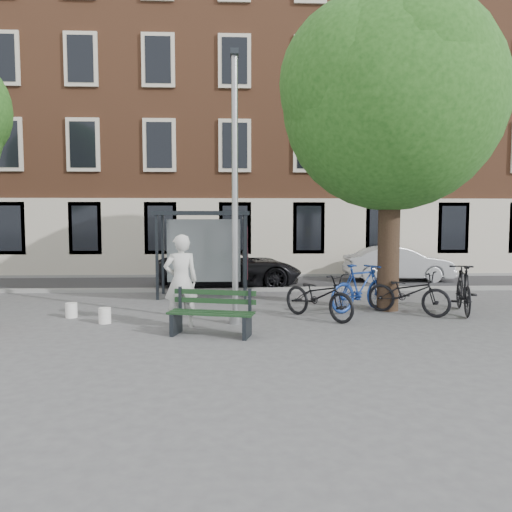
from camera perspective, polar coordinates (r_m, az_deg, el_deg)
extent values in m
plane|color=#4C4C4F|center=(11.57, -2.37, -7.71)|extent=(90.00, 90.00, 0.00)
cube|color=#28282B|center=(18.47, -2.39, -3.12)|extent=(40.00, 4.00, 0.01)
cube|color=gray|center=(16.48, -2.38, -3.85)|extent=(40.00, 0.25, 0.12)
cube|color=gray|center=(20.45, -2.39, -2.23)|extent=(40.00, 0.25, 0.12)
cube|color=brown|center=(24.73, -2.45, 15.07)|extent=(30.00, 8.00, 14.00)
cylinder|color=#9EA0A3|center=(11.32, -2.42, 7.30)|extent=(0.14, 0.14, 6.00)
cylinder|color=#9EA0A3|center=(11.54, -2.38, -7.13)|extent=(0.28, 0.28, 0.24)
cube|color=#1E2328|center=(11.87, -2.48, 22.17)|extent=(0.18, 0.35, 0.12)
cylinder|color=black|center=(13.44, 14.92, 1.16)|extent=(0.56, 0.56, 3.40)
sphere|color=#1E4B16|center=(13.74, 15.24, 16.75)|extent=(5.60, 5.60, 5.60)
sphere|color=#1E4B16|center=(14.51, 18.34, 18.04)|extent=(3.92, 3.92, 3.92)
sphere|color=#1E4B16|center=(13.32, 12.22, 18.54)|extent=(4.20, 4.20, 4.20)
sphere|color=#1E4B16|center=(13.12, 17.45, 20.01)|extent=(3.64, 3.64, 3.64)
cube|color=#1E2328|center=(14.93, -11.26, -0.19)|extent=(0.08, 0.08, 2.50)
cube|color=#1E2328|center=(14.76, -1.23, -0.16)|extent=(0.08, 0.08, 2.50)
cube|color=#1E2328|center=(16.12, -10.60, 0.15)|extent=(0.08, 0.08, 2.50)
cube|color=#1E2328|center=(15.96, -1.32, 0.18)|extent=(0.08, 0.08, 2.50)
cube|color=#1E2328|center=(15.34, -6.16, 4.89)|extent=(2.85, 1.45, 0.12)
cube|color=#8C999E|center=(15.98, -5.99, 0.62)|extent=(2.34, 0.04, 2.00)
cube|color=#1E2328|center=(15.35, -1.28, 0.48)|extent=(0.12, 1.14, 2.12)
cube|color=#D84C19|center=(15.35, -1.02, 0.48)|extent=(0.02, 0.90, 1.62)
imported|color=silver|center=(11.14, -8.58, -2.84)|extent=(0.85, 0.67, 2.06)
cube|color=#1E2328|center=(10.62, -9.13, -7.60)|extent=(0.21, 0.56, 0.46)
cube|color=#1E2328|center=(10.19, -1.03, -8.06)|extent=(0.21, 0.56, 0.46)
cube|color=#18371B|center=(10.16, -5.47, -6.69)|extent=(1.75, 0.55, 0.04)
cube|color=#18371B|center=(10.33, -5.17, -6.50)|extent=(1.75, 0.55, 0.04)
cube|color=#18371B|center=(10.50, -4.88, -6.31)|extent=(1.75, 0.55, 0.04)
cube|color=#18371B|center=(10.56, -4.73, -5.13)|extent=(1.73, 0.48, 0.10)
cube|color=#18371B|center=(10.53, -4.74, -4.16)|extent=(1.73, 0.48, 0.10)
imported|color=black|center=(13.11, 17.00, -4.00)|extent=(2.11, 1.87, 1.10)
imported|color=navy|center=(13.22, 11.88, -3.54)|extent=(2.07, 1.57, 1.24)
imported|color=black|center=(12.08, 7.18, -4.52)|extent=(1.92, 2.13, 1.12)
imported|color=black|center=(13.72, 22.62, -3.48)|extent=(1.14, 2.16, 1.25)
imported|color=black|center=(17.40, -3.07, -1.30)|extent=(5.26, 2.89, 1.39)
imported|color=#ABADB3|center=(19.84, 15.92, -0.85)|extent=(4.06, 1.49, 1.33)
cylinder|color=white|center=(12.05, -16.89, -6.53)|extent=(0.37, 0.37, 0.36)
cylinder|color=white|center=(12.98, -20.35, -5.84)|extent=(0.34, 0.34, 0.36)
cylinder|color=#9EA0A3|center=(13.88, 14.32, -2.21)|extent=(0.04, 0.04, 1.72)
cube|color=yellow|center=(13.81, 14.37, 0.74)|extent=(0.31, 0.07, 0.40)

